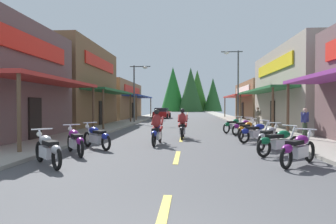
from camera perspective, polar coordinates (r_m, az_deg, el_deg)
ground at (r=35.86m, az=3.59°, el=-1.55°), size 9.07×97.08×0.10m
sidewalk_left at (r=36.38m, az=-5.57°, el=-1.33°), size 2.51×97.08×0.12m
sidewalk_right at (r=36.25m, az=12.79°, el=-1.37°), size 2.51×97.08×0.12m
centerline_dashes at (r=39.24m, az=3.65°, el=-1.22°), size 0.16×73.18×0.01m
storefront_left_middle at (r=26.50m, az=-21.34°, el=4.70°), size 9.78×10.60×6.68m
storefront_left_far at (r=39.36m, az=-13.20°, el=2.23°), size 10.56×13.79×4.77m
storefront_right_middle at (r=25.69m, az=27.46°, el=4.17°), size 8.78×12.89×6.16m
storefront_right_far at (r=38.29m, az=20.86°, el=2.09°), size 10.48×11.85×4.62m
streetlamp_left at (r=28.22m, az=-6.07°, el=5.26°), size 1.98×0.30×5.59m
streetlamp_right at (r=27.93m, az=13.09°, el=6.72°), size 1.98×0.30×6.84m
motorcycle_parked_right_0 at (r=9.13m, az=24.24°, el=-6.59°), size 1.55×1.61×1.04m
motorcycle_parked_right_1 at (r=10.67m, az=21.01°, el=-5.43°), size 1.85×1.24×1.04m
motorcycle_parked_right_2 at (r=12.14m, az=19.22°, el=-4.61°), size 1.35×1.78×1.04m
motorcycle_parked_right_3 at (r=14.11m, az=16.92°, el=-3.78°), size 1.87×1.21×1.04m
motorcycle_parked_right_4 at (r=15.56m, az=15.26°, el=-3.30°), size 1.31×1.81×1.04m
motorcycle_parked_right_5 at (r=17.45m, az=14.61°, el=-2.80°), size 1.61×1.55×1.04m
motorcycle_parked_right_6 at (r=18.80m, az=12.79°, el=-2.50°), size 1.59×1.58×1.04m
motorcycle_parked_left_0 at (r=8.95m, az=-22.56°, el=-6.73°), size 1.56×1.61×1.04m
motorcycle_parked_left_1 at (r=10.69m, az=-17.79°, el=-5.40°), size 1.32×1.81×1.04m
motorcycle_parked_left_2 at (r=11.87m, az=-13.86°, el=-4.71°), size 1.62×1.55×1.04m
rider_cruising_lead at (r=12.77m, az=-2.20°, el=-3.50°), size 0.60×2.14×1.57m
rider_cruising_trailing at (r=15.13m, az=2.88°, el=-2.75°), size 0.60×2.14×1.57m
pedestrian_by_shop at (r=24.93m, az=17.26°, el=-0.65°), size 0.56×0.33×1.57m
pedestrian_browsing at (r=16.93m, az=25.33°, el=-1.58°), size 0.50×0.41×1.59m
parked_car_curbside at (r=39.23m, az=-1.23°, el=-0.22°), size 2.25×4.39×1.40m
treeline_backdrop at (r=85.38m, az=4.36°, el=4.26°), size 18.05×13.23×12.99m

